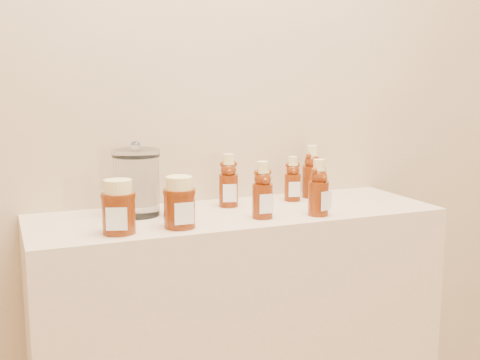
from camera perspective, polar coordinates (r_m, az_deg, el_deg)
name	(u,v)px	position (r m, az deg, el deg)	size (l,w,h in m)	color
wall_back	(213,58)	(1.92, -2.55, 11.47)	(3.50, 0.02, 2.70)	tan
display_table	(238,355)	(1.92, -0.24, -16.25)	(1.20, 0.40, 0.90)	beige
bear_bottle_back_left	(228,177)	(1.83, -1.10, 0.30)	(0.06, 0.06, 0.18)	#571B06
bear_bottle_back_mid	(293,176)	(1.92, 5.01, 0.40)	(0.06, 0.06, 0.16)	#571B06
bear_bottle_back_right	(312,168)	(1.98, 6.84, 1.13)	(0.07, 0.07, 0.19)	#571B06
bear_bottle_front_left	(263,186)	(1.68, 2.15, -0.59)	(0.06, 0.06, 0.18)	#571B06
bear_bottle_front_right	(319,184)	(1.72, 7.47, -0.37)	(0.06, 0.06, 0.18)	#571B06
honey_jar_left	(119,207)	(1.54, -11.45, -2.50)	(0.09, 0.09, 0.14)	#571B06
honey_jar_back	(179,196)	(1.71, -5.81, -1.53)	(0.07, 0.07, 0.12)	#571B06
honey_jar_front	(179,202)	(1.58, -5.77, -2.11)	(0.09, 0.09, 0.14)	#571B06
glass_canister	(137,180)	(1.73, -9.78, 0.04)	(0.14, 0.14, 0.21)	white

